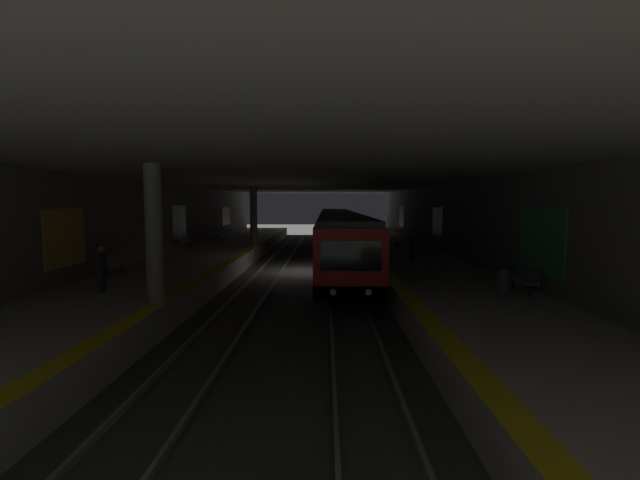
{
  "coord_description": "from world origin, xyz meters",
  "views": [
    {
      "loc": [
        -27.12,
        -1.29,
        4.34
      ],
      "look_at": [
        5.48,
        -0.83,
        1.54
      ],
      "focal_mm": 24.31,
      "sensor_mm": 36.0,
      "label": 1
    }
  ],
  "objects": [
    {
      "name": "person_waiting_near",
      "position": [
        -11.53,
        6.94,
        1.98
      ],
      "size": [
        0.6,
        0.23,
        1.7
      ],
      "color": "#353535",
      "rests_on": "platform_right"
    },
    {
      "name": "backpack_on_floor",
      "position": [
        5.4,
        -6.66,
        1.25
      ],
      "size": [
        0.3,
        0.2,
        0.4
      ],
      "color": "#1E512D",
      "rests_on": "platform_left"
    },
    {
      "name": "metro_train",
      "position": [
        6.51,
        -2.2,
        2.02
      ],
      "size": [
        35.84,
        2.83,
        3.49
      ],
      "color": "red",
      "rests_on": "track_left"
    },
    {
      "name": "platform_left",
      "position": [
        0.0,
        -6.55,
        0.53
      ],
      "size": [
        60.0,
        5.3,
        1.06
      ],
      "color": "#B7B2A8",
      "rests_on": "ground"
    },
    {
      "name": "track_right",
      "position": [
        0.0,
        2.2,
        0.08
      ],
      "size": [
        60.0,
        1.53,
        0.16
      ],
      "color": "gray",
      "rests_on": "ground"
    },
    {
      "name": "person_walking_mid",
      "position": [
        -2.38,
        -6.18,
        1.88
      ],
      "size": [
        0.6,
        0.22,
        1.55
      ],
      "color": "#464646",
      "rests_on": "platform_left"
    },
    {
      "name": "bench_right_far",
      "position": [
        11.11,
        8.53,
        1.57
      ],
      "size": [
        1.7,
        0.47,
        0.86
      ],
      "color": "#262628",
      "rests_on": "platform_right"
    },
    {
      "name": "track_left",
      "position": [
        0.0,
        -2.2,
        0.08
      ],
      "size": [
        60.0,
        1.53,
        0.16
      ],
      "color": "gray",
      "rests_on": "ground"
    },
    {
      "name": "ground_plane",
      "position": [
        0.0,
        0.0,
        0.0
      ],
      "size": [
        120.0,
        120.0,
        0.0
      ],
      "primitive_type": "plane",
      "color": "#42423F"
    },
    {
      "name": "bench_left_mid",
      "position": [
        1.3,
        -8.53,
        1.57
      ],
      "size": [
        1.7,
        0.47,
        0.86
      ],
      "color": "#262628",
      "rests_on": "platform_left"
    },
    {
      "name": "bench_left_near",
      "position": [
        -11.38,
        -8.53,
        1.57
      ],
      "size": [
        1.7,
        0.47,
        0.86
      ],
      "color": "#262628",
      "rests_on": "platform_left"
    },
    {
      "name": "bench_right_near",
      "position": [
        -7.55,
        8.53,
        1.57
      ],
      "size": [
        1.7,
        0.47,
        0.86
      ],
      "color": "#262628",
      "rests_on": "platform_right"
    },
    {
      "name": "platform_right",
      "position": [
        0.0,
        6.55,
        0.53
      ],
      "size": [
        60.0,
        5.3,
        1.06
      ],
      "color": "#B7B2A8",
      "rests_on": "ground"
    },
    {
      "name": "pillar_near",
      "position": [
        -13.07,
        4.35,
        3.33
      ],
      "size": [
        0.56,
        0.56,
        4.55
      ],
      "color": "gray",
      "rests_on": "platform_right"
    },
    {
      "name": "ceiling_slab",
      "position": [
        0.0,
        0.0,
        5.8
      ],
      "size": [
        60.0,
        19.4,
        0.4
      ],
      "color": "beige",
      "rests_on": "wall_left"
    },
    {
      "name": "bench_left_far",
      "position": [
        7.29,
        -8.53,
        1.57
      ],
      "size": [
        1.7,
        0.47,
        0.86
      ],
      "color": "#262628",
      "rests_on": "platform_left"
    },
    {
      "name": "wall_right",
      "position": [
        0.03,
        9.45,
        2.8
      ],
      "size": [
        60.0,
        0.56,
        5.6
      ],
      "color": "slate",
      "rests_on": "ground"
    },
    {
      "name": "trash_bin",
      "position": [
        -11.29,
        -7.8,
        1.48
      ],
      "size": [
        0.44,
        0.44,
        0.85
      ],
      "color": "#595B5E",
      "rests_on": "platform_left"
    },
    {
      "name": "wall_left",
      "position": [
        0.01,
        -9.45,
        2.8
      ],
      "size": [
        60.0,
        0.56,
        5.6
      ],
      "color": "slate",
      "rests_on": "ground"
    },
    {
      "name": "bench_right_mid",
      "position": [
        3.25,
        8.53,
        1.57
      ],
      "size": [
        1.7,
        0.47,
        0.86
      ],
      "color": "#262628",
      "rests_on": "platform_right"
    },
    {
      "name": "pillar_far",
      "position": [
        6.46,
        4.35,
        3.33
      ],
      "size": [
        0.56,
        0.56,
        4.55
      ],
      "color": "gray",
      "rests_on": "platform_right"
    }
  ]
}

